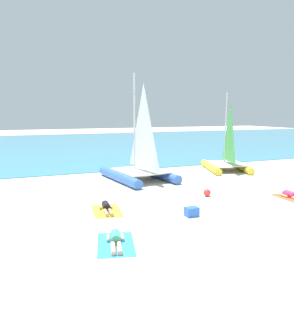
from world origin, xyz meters
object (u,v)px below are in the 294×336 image
(sailboat_yellow, at_px, (227,159))
(towel_middle, at_px, (107,211))
(sunbather_middle, at_px, (106,207))
(beach_ball, at_px, (207,193))
(sailboat_blue, at_px, (139,165))
(cooler_box, at_px, (192,212))
(towel_left, at_px, (116,244))
(sunbather_left, at_px, (116,239))
(towel_right, at_px, (293,198))
(sunbather_right, at_px, (292,195))

(sailboat_yellow, distance_m, towel_middle, 11.77)
(towel_middle, height_order, sunbather_middle, sunbather_middle)
(beach_ball, bearing_deg, sailboat_blue, 108.94)
(beach_ball, distance_m, cooler_box, 3.24)
(towel_left, height_order, cooler_box, cooler_box)
(sailboat_yellow, bearing_deg, sunbather_middle, -130.81)
(sailboat_yellow, xyz_separation_m, towel_middle, (-10.11, -5.98, -0.78))
(towel_left, bearing_deg, sailboat_yellow, 41.00)
(sailboat_yellow, height_order, sunbather_left, sailboat_yellow)
(sailboat_yellow, height_order, sunbather_middle, sailboat_yellow)
(towel_left, bearing_deg, sunbather_left, 75.25)
(towel_left, height_order, towel_middle, same)
(sunbather_middle, relative_size, beach_ball, 4.46)
(sailboat_blue, bearing_deg, beach_ball, -78.54)
(sailboat_yellow, bearing_deg, towel_right, -83.29)
(towel_middle, bearing_deg, towel_right, -9.25)
(sunbather_middle, height_order, cooler_box, cooler_box)
(towel_left, distance_m, towel_middle, 3.43)
(towel_right, xyz_separation_m, beach_ball, (-3.48, 1.87, 0.17))
(towel_left, xyz_separation_m, sunbather_right, (9.18, 2.05, 0.13))
(sunbather_middle, bearing_deg, sailboat_yellow, 37.70)
(towel_right, relative_size, beach_ball, 5.41)
(sunbather_middle, bearing_deg, sunbather_right, -1.89)
(towel_right, distance_m, cooler_box, 5.71)
(sailboat_yellow, bearing_deg, cooler_box, -113.89)
(towel_left, distance_m, cooler_box, 3.79)
(sailboat_blue, height_order, towel_right, sailboat_blue)
(sailboat_yellow, xyz_separation_m, beach_ball, (-5.07, -5.50, -0.61))
(sailboat_yellow, distance_m, cooler_box, 10.74)
(sailboat_blue, xyz_separation_m, towel_middle, (-3.42, -5.22, -0.91))
(towel_middle, bearing_deg, sunbather_left, -100.74)
(towel_left, relative_size, sunbather_right, 1.21)
(beach_ball, bearing_deg, sunbather_left, -146.30)
(sunbather_middle, distance_m, cooler_box, 3.44)
(towel_left, xyz_separation_m, cooler_box, (3.48, 1.48, 0.17))
(beach_ball, bearing_deg, towel_left, -145.93)
(sunbather_right, bearing_deg, towel_right, -90.00)
(sunbather_right, bearing_deg, sailboat_yellow, 81.46)
(towel_middle, distance_m, sunbather_middle, 0.14)
(sunbather_left, height_order, sunbather_right, same)
(sailboat_blue, distance_m, beach_ball, 5.07)
(sailboat_blue, bearing_deg, sunbather_right, -59.47)
(sailboat_blue, distance_m, towel_right, 8.40)
(sunbather_left, xyz_separation_m, towel_right, (9.15, 1.92, -0.13))
(cooler_box, bearing_deg, sailboat_yellow, 47.26)
(towel_left, xyz_separation_m, sunbather_left, (0.02, 0.06, 0.13))
(towel_middle, xyz_separation_m, sunbather_right, (8.53, -1.32, 0.13))
(sunbather_right, distance_m, beach_ball, 3.92)
(sunbather_left, bearing_deg, cooler_box, 36.94)
(towel_left, relative_size, towel_right, 1.00)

